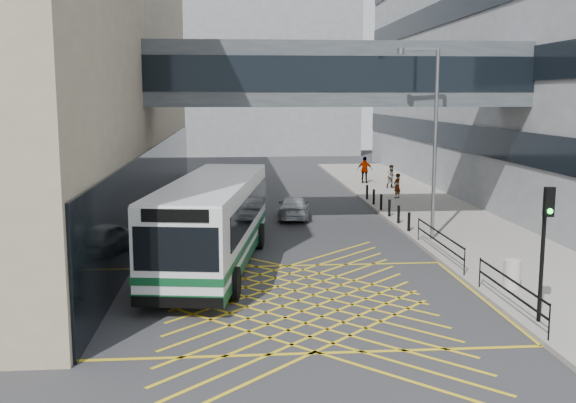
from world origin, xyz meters
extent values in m
plane|color=#333335|center=(0.00, 0.00, 0.00)|extent=(120.00, 120.00, 0.00)
cube|color=black|center=(-5.96, 16.00, 2.00)|extent=(0.10, 41.50, 4.00)
cube|color=black|center=(11.96, 24.00, 4.00)|extent=(0.10, 43.50, 1.60)
cube|color=black|center=(11.96, 24.00, 8.00)|extent=(0.10, 43.50, 1.60)
cube|color=black|center=(11.96, 24.00, 12.00)|extent=(0.10, 43.50, 1.60)
cube|color=gray|center=(-2.00, 60.00, 9.00)|extent=(28.00, 16.00, 18.00)
cube|color=#3E4348|center=(3.00, 12.00, 7.50)|extent=(20.00, 4.00, 3.00)
cube|color=black|center=(3.00, 9.98, 7.50)|extent=(19.50, 0.06, 1.60)
cube|color=black|center=(3.00, 14.02, 7.50)|extent=(19.50, 0.06, 1.60)
cube|color=gray|center=(9.00, 15.00, 0.08)|extent=(6.00, 54.00, 0.16)
cube|color=gold|center=(0.00, 0.00, 0.00)|extent=(12.00, 9.00, 0.01)
cube|color=silver|center=(-2.81, 4.33, 1.86)|extent=(4.50, 12.29, 2.95)
cube|color=#0D4422|center=(-2.81, 4.33, 0.57)|extent=(4.55, 12.34, 0.37)
cube|color=#0D4422|center=(-2.81, 4.33, 1.15)|extent=(4.57, 12.35, 0.24)
cube|color=black|center=(-2.71, 4.98, 2.24)|extent=(4.33, 10.79, 1.15)
cube|color=black|center=(-3.71, -1.59, 2.13)|extent=(2.50, 0.46, 1.31)
cube|color=black|center=(-3.71, -1.61, 3.11)|extent=(1.95, 0.36, 0.38)
cube|color=silver|center=(-2.81, 4.33, 3.34)|extent=(4.46, 12.18, 0.11)
cube|color=black|center=(-3.71, -1.61, 0.55)|extent=(2.72, 0.52, 0.33)
cube|color=black|center=(-1.91, 10.27, 0.55)|extent=(2.72, 0.52, 0.33)
cylinder|color=black|center=(-4.76, 0.65, 0.55)|extent=(0.47, 1.13, 1.09)
cylinder|color=black|center=(-2.04, 0.24, 0.55)|extent=(0.47, 1.13, 1.09)
cylinder|color=black|center=(-3.65, 8.00, 0.55)|extent=(0.47, 1.13, 1.09)
cylinder|color=black|center=(-0.93, 7.58, 0.55)|extent=(0.47, 1.13, 1.09)
imported|color=white|center=(-4.50, 7.46, 0.65)|extent=(2.99, 4.39, 1.29)
imported|color=black|center=(-1.88, 10.94, 0.63)|extent=(2.18, 4.24, 1.27)
imported|color=#96999E|center=(1.18, 14.62, 0.62)|extent=(2.14, 4.15, 1.24)
cylinder|color=black|center=(6.57, -3.02, 1.80)|extent=(0.12, 0.12, 3.28)
cube|color=black|center=(6.57, -3.23, 3.63)|extent=(0.27, 0.18, 0.82)
sphere|color=#19E533|center=(6.57, -3.33, 3.39)|extent=(0.16, 0.16, 0.15)
cylinder|color=slate|center=(6.82, 8.15, 4.32)|extent=(0.18, 0.18, 8.32)
cube|color=slate|center=(5.99, 8.11, 8.48)|extent=(1.67, 0.19, 0.10)
cylinder|color=slate|center=(5.16, 8.06, 8.40)|extent=(0.31, 0.31, 0.26)
cylinder|color=#ADA89E|center=(7.18, 0.30, 0.64)|extent=(0.55, 0.55, 0.96)
cube|color=black|center=(6.15, -2.00, 1.11)|extent=(0.05, 5.00, 0.05)
cube|color=black|center=(6.15, -2.00, 0.71)|extent=(0.05, 5.00, 0.05)
cube|color=black|center=(6.15, 5.00, 1.11)|extent=(0.05, 6.00, 0.05)
cube|color=black|center=(6.15, 5.00, 0.71)|extent=(0.05, 6.00, 0.05)
cylinder|color=black|center=(6.15, -4.50, 0.66)|extent=(0.04, 0.04, 1.00)
cylinder|color=black|center=(6.15, 0.50, 0.66)|extent=(0.04, 0.04, 1.00)
cylinder|color=black|center=(6.15, 2.00, 0.66)|extent=(0.04, 0.04, 1.00)
cylinder|color=black|center=(6.15, 8.00, 0.66)|extent=(0.04, 0.04, 1.00)
cylinder|color=black|center=(6.25, 10.00, 0.61)|extent=(0.14, 0.14, 0.90)
cylinder|color=black|center=(6.25, 12.00, 0.61)|extent=(0.14, 0.14, 0.90)
cylinder|color=black|center=(6.25, 14.00, 0.61)|extent=(0.14, 0.14, 0.90)
cylinder|color=black|center=(6.25, 16.00, 0.61)|extent=(0.14, 0.14, 0.90)
cylinder|color=black|center=(6.25, 18.00, 0.61)|extent=(0.14, 0.14, 0.90)
cylinder|color=black|center=(6.25, 20.00, 0.61)|extent=(0.14, 0.14, 0.90)
imported|color=gray|center=(8.22, 20.32, 0.94)|extent=(0.76, 0.74, 1.55)
imported|color=gray|center=(8.98, 24.93, 0.97)|extent=(0.87, 0.62, 1.61)
imported|color=gray|center=(7.65, 27.82, 1.13)|extent=(1.27, 0.92, 1.94)
camera|label=1|loc=(-2.05, -20.75, 6.49)|focal=42.00mm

